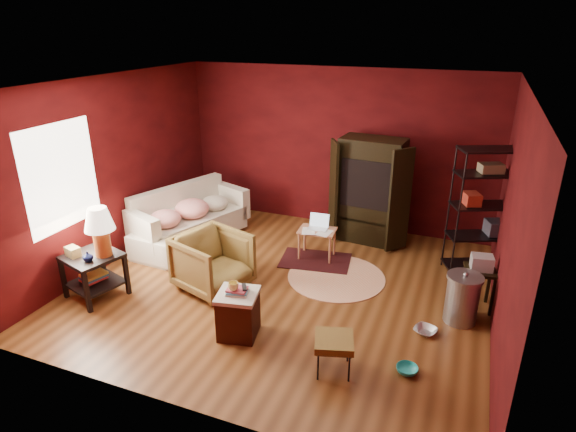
% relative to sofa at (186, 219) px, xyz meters
% --- Properties ---
extents(room, '(5.54, 5.04, 2.84)m').
position_rel_sofa_xyz_m(room, '(2.05, -0.82, 1.00)').
color(room, brown).
rests_on(room, ground).
extents(sofa, '(0.75, 2.11, 0.81)m').
position_rel_sofa_xyz_m(sofa, '(0.00, 0.00, 0.00)').
color(sofa, beige).
rests_on(sofa, ground).
extents(armchair, '(1.03, 1.07, 0.89)m').
position_rel_sofa_xyz_m(armchair, '(1.20, -1.20, 0.04)').
color(armchair, black).
rests_on(armchair, ground).
extents(pet_bowl_steel, '(0.27, 0.15, 0.27)m').
position_rel_sofa_xyz_m(pet_bowl_steel, '(4.10, -1.20, -0.27)').
color(pet_bowl_steel, silver).
rests_on(pet_bowl_steel, ground).
extents(pet_bowl_turquoise, '(0.24, 0.10, 0.23)m').
position_rel_sofa_xyz_m(pet_bowl_turquoise, '(4.01, -2.00, -0.29)').
color(pet_bowl_turquoise, '#29C3C2').
rests_on(pet_bowl_turquoise, ground).
extents(vase, '(0.18, 0.18, 0.13)m').
position_rel_sofa_xyz_m(vase, '(-0.09, -2.12, 0.28)').
color(vase, '#0B1238').
rests_on(vase, side_table).
extents(mug, '(0.13, 0.11, 0.12)m').
position_rel_sofa_xyz_m(mug, '(2.00, -2.09, 0.29)').
color(mug, '#F4DD77').
rests_on(mug, hamper).
extents(side_table, '(0.81, 0.81, 1.29)m').
position_rel_sofa_xyz_m(side_table, '(-0.10, -1.94, 0.37)').
color(side_table, black).
rests_on(side_table, ground).
extents(sofa_cushions, '(1.43, 2.17, 0.85)m').
position_rel_sofa_xyz_m(sofa_cushions, '(0.01, 0.05, 0.01)').
color(sofa_cushions, beige).
rests_on(sofa_cushions, sofa).
extents(hamper, '(0.55, 0.55, 0.65)m').
position_rel_sofa_xyz_m(hamper, '(2.02, -2.05, -0.11)').
color(hamper, '#3F190E').
rests_on(hamper, ground).
extents(footstool, '(0.50, 0.50, 0.41)m').
position_rel_sofa_xyz_m(footstool, '(3.26, -2.25, -0.05)').
color(footstool, black).
rests_on(footstool, ground).
extents(rug_round, '(1.49, 1.49, 0.01)m').
position_rel_sofa_xyz_m(rug_round, '(2.72, -0.29, -0.40)').
color(rug_round, white).
rests_on(rug_round, ground).
extents(rug_oriental, '(1.16, 0.87, 0.01)m').
position_rel_sofa_xyz_m(rug_oriental, '(2.27, 0.09, -0.39)').
color(rug_oriental, '#451215').
rests_on(rug_oriental, ground).
extents(laptop_desk, '(0.59, 0.48, 0.70)m').
position_rel_sofa_xyz_m(laptop_desk, '(2.25, 0.22, 0.03)').
color(laptop_desk, tan).
rests_on(laptop_desk, ground).
extents(tv_armoire, '(1.39, 0.80, 1.76)m').
position_rel_sofa_xyz_m(tv_armoire, '(2.84, 1.17, 0.51)').
color(tv_armoire, black).
rests_on(tv_armoire, ground).
extents(wire_shelving, '(1.01, 0.74, 1.89)m').
position_rel_sofa_xyz_m(wire_shelving, '(4.61, 0.69, 0.63)').
color(wire_shelving, black).
rests_on(wire_shelving, ground).
extents(small_stand, '(0.43, 0.43, 0.75)m').
position_rel_sofa_xyz_m(small_stand, '(4.64, -0.37, 0.16)').
color(small_stand, black).
rests_on(small_stand, ground).
extents(trash_can, '(0.46, 0.46, 0.68)m').
position_rel_sofa_xyz_m(trash_can, '(4.47, -0.77, -0.08)').
color(trash_can, '#A5A9AD').
rests_on(trash_can, ground).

